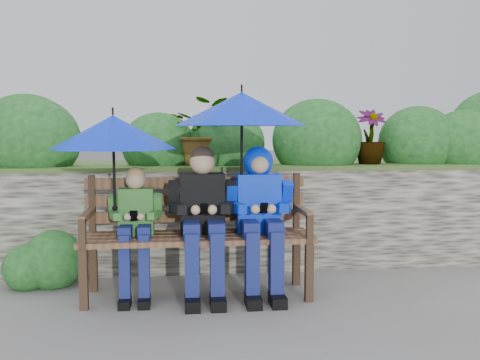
{
  "coord_description": "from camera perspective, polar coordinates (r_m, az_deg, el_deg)",
  "views": [
    {
      "loc": [
        -0.52,
        -4.46,
        1.39
      ],
      "look_at": [
        0.0,
        0.1,
        0.95
      ],
      "focal_mm": 40.0,
      "sensor_mm": 36.0,
      "label": 1
    }
  ],
  "objects": [
    {
      "name": "park_bench",
      "position": [
        4.52,
        -4.58,
        -5.01
      ],
      "size": [
        1.9,
        0.56,
        1.0
      ],
      "color": "#3A281A",
      "rests_on": "ground"
    },
    {
      "name": "umbrella_left",
      "position": [
        4.37,
        -13.37,
        4.98
      ],
      "size": [
        1.0,
        1.0,
        0.82
      ],
      "color": "#0023E7",
      "rests_on": "ground"
    },
    {
      "name": "ground",
      "position": [
        4.7,
        0.14,
        -11.74
      ],
      "size": [
        60.0,
        60.0,
        0.0
      ],
      "primitive_type": "plane",
      "color": "gray",
      "rests_on": "ground"
    },
    {
      "name": "garden_backdrop",
      "position": [
        6.08,
        -1.9,
        -1.36
      ],
      "size": [
        8.0,
        2.87,
        1.88
      ],
      "color": "#34322C",
      "rests_on": "ground"
    },
    {
      "name": "boy_left",
      "position": [
        4.44,
        -11.08,
        -4.55
      ],
      "size": [
        0.43,
        0.49,
        1.08
      ],
      "color": "#418436",
      "rests_on": "ground"
    },
    {
      "name": "umbrella_right",
      "position": [
        4.4,
        0.18,
        7.58
      ],
      "size": [
        1.1,
        1.1,
        1.0
      ],
      "color": "#0023E7",
      "rests_on": "ground"
    },
    {
      "name": "boy_right",
      "position": [
        4.45,
        2.12,
        -2.89
      ],
      "size": [
        0.55,
        0.67,
        1.24
      ],
      "color": "#0A13E4",
      "rests_on": "ground"
    },
    {
      "name": "boy_middle",
      "position": [
        4.4,
        -3.98,
        -3.6
      ],
      "size": [
        0.56,
        0.64,
        1.25
      ],
      "color": "black",
      "rests_on": "ground"
    }
  ]
}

